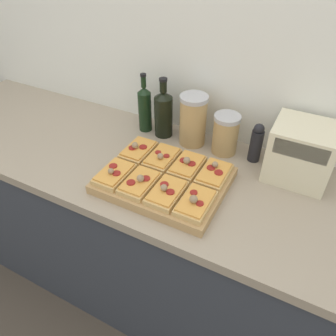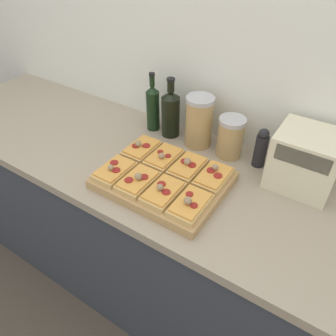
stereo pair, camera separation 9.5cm
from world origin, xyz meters
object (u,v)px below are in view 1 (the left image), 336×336
olive_oil_bottle (145,108)px  toaster_oven (301,152)px  wine_bottle (163,113)px  cutting_board (164,180)px  grain_jar_short (225,134)px  pepper_mill (256,143)px  grain_jar_tall (193,120)px

olive_oil_bottle → toaster_oven: bearing=-2.0°
olive_oil_bottle → wine_bottle: 0.10m
cutting_board → grain_jar_short: grain_jar_short is taller
grain_jar_short → pepper_mill: (0.13, 0.00, -0.00)m
pepper_mill → grain_jar_tall: bearing=-180.0°
wine_bottle → pepper_mill: size_ratio=1.60×
grain_jar_short → pepper_mill: size_ratio=1.02×
cutting_board → olive_oil_bottle: size_ratio=1.67×
grain_jar_tall → grain_jar_short: size_ratio=1.30×
wine_bottle → grain_jar_short: 0.29m
cutting_board → olive_oil_bottle: bearing=130.6°
cutting_board → pepper_mill: (0.26, 0.31, 0.07)m
olive_oil_bottle → pepper_mill: 0.52m
olive_oil_bottle → grain_jar_tall: bearing=-0.0°
wine_bottle → grain_jar_tall: 0.14m
olive_oil_bottle → grain_jar_tall: size_ratio=1.21×
wine_bottle → grain_jar_short: wine_bottle is taller
pepper_mill → wine_bottle: bearing=180.0°
grain_jar_short → grain_jar_tall: bearing=-180.0°
olive_oil_bottle → grain_jar_short: size_ratio=1.58×
olive_oil_bottle → wine_bottle: olive_oil_bottle is taller
cutting_board → wine_bottle: 0.36m
grain_jar_short → toaster_oven: 0.31m
cutting_board → grain_jar_tall: grain_jar_tall is taller
grain_jar_tall → wine_bottle: bearing=180.0°
cutting_board → grain_jar_tall: (-0.02, 0.31, 0.10)m
cutting_board → grain_jar_short: (0.13, 0.31, 0.07)m
cutting_board → toaster_oven: bearing=33.4°
grain_jar_short → toaster_oven: toaster_oven is taller
wine_bottle → toaster_oven: size_ratio=1.09×
grain_jar_tall → toaster_oven: size_ratio=0.90×
olive_oil_bottle → pepper_mill: bearing=0.0°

